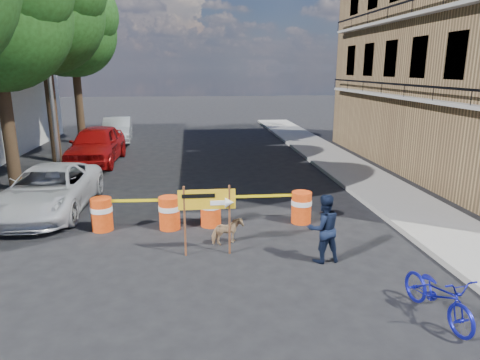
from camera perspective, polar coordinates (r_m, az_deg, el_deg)
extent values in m
plane|color=black|center=(9.70, -3.18, -11.37)|extent=(120.00, 120.00, 0.00)
cube|color=gray|center=(16.68, 17.23, -0.51)|extent=(2.40, 40.00, 0.15)
cylinder|color=#332316|center=(17.03, -28.55, 6.59)|extent=(0.44, 0.44, 4.76)
cylinder|color=#332316|center=(21.71, -23.85, 9.23)|extent=(0.44, 0.44, 5.32)
sphere|color=#1D4112|center=(21.78, -24.99, 19.70)|extent=(5.40, 5.40, 5.40)
sphere|color=#1D4112|center=(22.60, -26.27, 17.39)|extent=(3.78, 3.78, 3.78)
cylinder|color=#332316|center=(26.53, -20.70, 9.88)|extent=(0.44, 0.44, 4.93)
sphere|color=#1D4112|center=(26.54, -21.45, 17.83)|extent=(4.80, 4.80, 4.80)
sphere|color=#1D4112|center=(25.96, -20.01, 20.00)|extent=(3.60, 3.60, 3.60)
sphere|color=#1D4112|center=(27.26, -22.50, 16.13)|extent=(3.36, 3.36, 3.36)
cylinder|color=gray|center=(19.03, -24.10, 12.67)|extent=(0.16, 0.16, 8.00)
cylinder|color=red|center=(12.12, -17.95, -4.37)|extent=(0.56, 0.56, 0.90)
cylinder|color=white|center=(12.07, -18.00, -3.70)|extent=(0.58, 0.58, 0.14)
cylinder|color=red|center=(11.79, -9.39, -4.36)|extent=(0.56, 0.56, 0.90)
cylinder|color=white|center=(11.74, -9.42, -3.67)|extent=(0.58, 0.58, 0.14)
cylinder|color=red|center=(11.88, -3.92, -4.04)|extent=(0.56, 0.56, 0.90)
cylinder|color=white|center=(11.83, -3.94, -3.35)|extent=(0.58, 0.58, 0.14)
cylinder|color=red|center=(12.21, 8.18, -3.64)|extent=(0.56, 0.56, 0.90)
cylinder|color=white|center=(12.16, 8.21, -2.97)|extent=(0.58, 0.58, 0.14)
cylinder|color=#592D19|center=(9.94, -7.38, -5.52)|extent=(0.05, 0.05, 1.69)
cylinder|color=#592D19|center=(9.96, -1.41, -5.35)|extent=(0.05, 0.05, 1.69)
cube|color=gold|center=(9.77, -4.45, -2.60)|extent=(1.31, 0.04, 0.47)
cube|color=white|center=(9.79, -2.90, -3.06)|extent=(0.38, 0.01, 0.11)
cone|color=white|center=(9.81, -1.42, -3.02)|extent=(0.21, 0.25, 0.24)
cube|color=black|center=(9.72, -5.57, -2.14)|extent=(0.75, 0.02, 0.09)
imported|color=black|center=(9.79, 11.08, -6.35)|extent=(0.84, 0.69, 1.58)
imported|color=#121599|center=(8.23, 25.23, -11.10)|extent=(0.74, 1.00, 1.74)
imported|color=tan|center=(10.69, -1.70, -6.89)|extent=(0.86, 0.61, 0.66)
imported|color=silver|center=(14.18, -24.12, -1.21)|extent=(2.42, 5.01, 1.38)
imported|color=#9D0D0D|center=(20.74, -18.60, 4.48)|extent=(2.18, 5.11, 1.72)
imported|color=silver|center=(26.52, -16.03, 6.46)|extent=(1.93, 4.54, 1.46)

